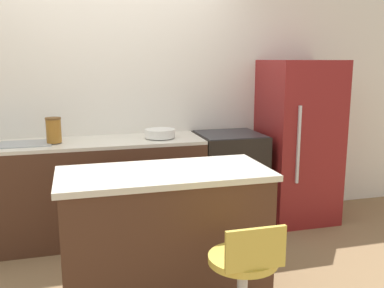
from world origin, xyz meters
name	(u,v)px	position (x,y,z in m)	size (l,w,h in m)	color
ground_plane	(120,249)	(0.00, 0.00, 0.00)	(14.00, 14.00, 0.00)	#8E704C
wall_back	(109,95)	(0.00, 0.65, 1.30)	(8.00, 0.06, 2.60)	white
back_counter	(77,191)	(-0.35, 0.32, 0.46)	(2.31, 0.60, 0.93)	#4C2D1E
kitchen_island	(165,236)	(0.22, -0.88, 0.46)	(1.40, 0.64, 0.92)	#4C2D1E
oven_range	(229,179)	(1.13, 0.32, 0.46)	(0.63, 0.61, 0.93)	black
refrigerator	(298,141)	(1.86, 0.28, 0.82)	(0.69, 0.70, 1.64)	maroon
stool_chair	(244,286)	(0.53, -1.53, 0.40)	(0.39, 0.39, 0.80)	#B7B7BC
mixing_bowl	(160,133)	(0.43, 0.29, 0.97)	(0.28, 0.28, 0.08)	white
canister_jar	(54,130)	(-0.51, 0.29, 1.04)	(0.13, 0.13, 0.22)	#9E6623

